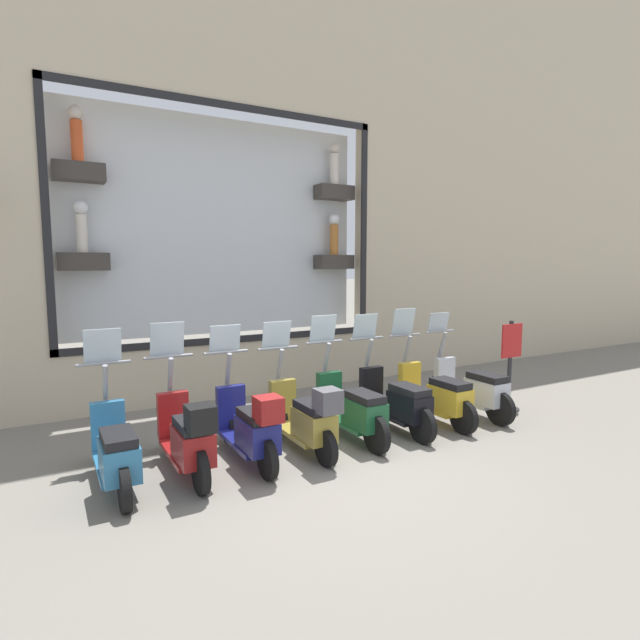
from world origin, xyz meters
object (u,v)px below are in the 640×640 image
scooter_black_2 (397,402)px  scooter_olive_4 (306,418)px  scooter_navy_5 (251,427)px  scooter_yellow_1 (437,395)px  scooter_silver_0 (473,389)px  shop_sign_post (510,363)px  scooter_green_3 (353,409)px  scooter_teal_7 (116,451)px  scooter_red_6 (188,436)px

scooter_black_2 → scooter_olive_4: 1.51m
scooter_navy_5 → scooter_yellow_1: bearing=-88.7°
scooter_silver_0 → shop_sign_post: 0.86m
scooter_silver_0 → scooter_green_3: 2.26m
scooter_silver_0 → scooter_black_2: scooter_black_2 is taller
shop_sign_post → scooter_green_3: bearing=89.0°
scooter_green_3 → scooter_navy_5: (-0.07, 1.51, 0.03)m
scooter_green_3 → scooter_teal_7: scooter_green_3 is taller
scooter_olive_4 → scooter_navy_5: size_ratio=1.00×
scooter_green_3 → shop_sign_post: scooter_green_3 is taller
scooter_silver_0 → scooter_olive_4: (-0.07, 3.02, 0.02)m
scooter_olive_4 → shop_sign_post: (0.02, -3.79, 0.33)m
scooter_navy_5 → scooter_red_6: (0.01, 0.75, 0.01)m
scooter_green_3 → scooter_teal_7: (-0.00, 3.02, -0.01)m
scooter_olive_4 → scooter_navy_5: scooter_olive_4 is taller
scooter_green_3 → scooter_olive_4: (-0.07, 0.75, 0.02)m
scooter_navy_5 → scooter_black_2: bearing=-88.3°
scooter_yellow_1 → scooter_navy_5: 3.02m
scooter_teal_7 → scooter_red_6: bearing=-94.6°
shop_sign_post → scooter_yellow_1: bearing=87.9°
scooter_silver_0 → scooter_navy_5: size_ratio=1.01×
scooter_silver_0 → scooter_green_3: size_ratio=1.00×
scooter_yellow_1 → scooter_silver_0: bearing=-90.1°
scooter_green_3 → scooter_yellow_1: bearing=-90.0°
scooter_green_3 → shop_sign_post: size_ratio=1.21×
scooter_yellow_1 → scooter_black_2: scooter_yellow_1 is taller
scooter_silver_0 → scooter_yellow_1: 0.75m
scooter_olive_4 → shop_sign_post: scooter_olive_4 is taller
scooter_olive_4 → scooter_teal_7: scooter_teal_7 is taller
scooter_navy_5 → shop_sign_post: 4.56m
scooter_silver_0 → scooter_green_3: bearing=90.0°
scooter_red_6 → shop_sign_post: size_ratio=1.21×
scooter_red_6 → scooter_black_2: bearing=-88.8°
scooter_green_3 → scooter_red_6: bearing=91.6°
scooter_silver_0 → scooter_black_2: bearing=90.0°
scooter_red_6 → scooter_olive_4: bearing=-90.3°
scooter_silver_0 → scooter_navy_5: (-0.07, 3.77, 0.03)m
scooter_silver_0 → scooter_red_6: size_ratio=1.00×
scooter_black_2 → scooter_green_3: scooter_green_3 is taller
scooter_green_3 → scooter_black_2: bearing=-90.1°
scooter_silver_0 → scooter_teal_7: bearing=90.0°
scooter_teal_7 → scooter_navy_5: bearing=-92.5°
scooter_black_2 → shop_sign_post: bearing=-91.4°
scooter_olive_4 → shop_sign_post: size_ratio=1.21×
scooter_olive_4 → scooter_navy_5: bearing=89.8°
scooter_green_3 → scooter_teal_7: bearing=90.1°
scooter_green_3 → scooter_silver_0: bearing=-90.0°
scooter_green_3 → scooter_red_6: size_ratio=1.00×
scooter_black_2 → scooter_green_3: size_ratio=1.00×
scooter_black_2 → scooter_olive_4: (-0.07, 1.51, 0.02)m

